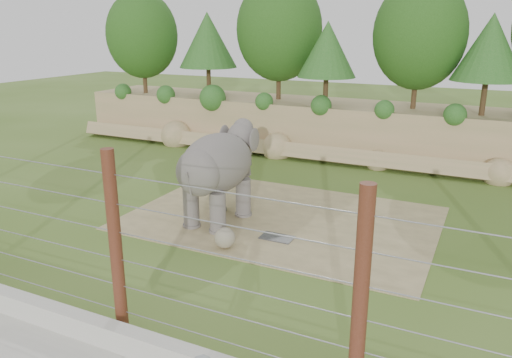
% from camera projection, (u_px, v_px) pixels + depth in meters
% --- Properties ---
extents(ground, '(90.00, 90.00, 0.00)m').
position_uv_depth(ground, '(226.00, 250.00, 14.50)').
color(ground, '#46681F').
rests_on(ground, ground).
extents(back_embankment, '(30.00, 5.52, 8.77)m').
position_uv_depth(back_embankment, '(364.00, 75.00, 24.00)').
color(back_embankment, '#9A8D5D').
rests_on(back_embankment, ground).
extents(dirt_patch, '(10.00, 7.00, 0.02)m').
position_uv_depth(dirt_patch, '(282.00, 218.00, 16.87)').
color(dirt_patch, '#8E7F56').
rests_on(dirt_patch, ground).
extents(drain_grate, '(1.00, 0.60, 0.03)m').
position_uv_depth(drain_grate, '(277.00, 237.00, 15.25)').
color(drain_grate, '#262628').
rests_on(drain_grate, dirt_patch).
extents(elephant, '(1.76, 3.87, 3.10)m').
position_uv_depth(elephant, '(217.00, 177.00, 16.18)').
color(elephant, slate).
rests_on(elephant, ground).
extents(stone_ball, '(0.62, 0.62, 0.62)m').
position_uv_depth(stone_ball, '(225.00, 238.00, 14.51)').
color(stone_ball, gray).
rests_on(stone_ball, dirt_patch).
extents(retaining_wall, '(26.00, 0.35, 0.50)m').
position_uv_depth(retaining_wall, '(106.00, 333.00, 10.13)').
color(retaining_wall, beige).
rests_on(retaining_wall, ground).
extents(barrier_fence, '(20.26, 0.26, 4.00)m').
position_uv_depth(barrier_fence, '(116.00, 245.00, 10.04)').
color(barrier_fence, '#4F2313').
rests_on(barrier_fence, ground).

